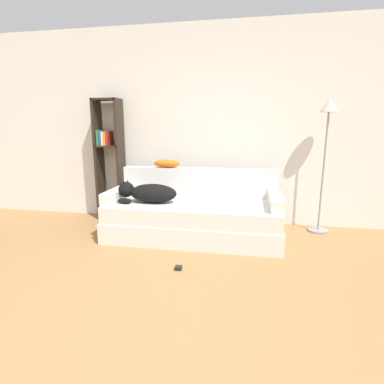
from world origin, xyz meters
name	(u,v)px	position (x,y,z in m)	size (l,w,h in m)	color
ground_plane	(129,344)	(0.00, 0.00, 0.00)	(20.00, 20.00, 0.00)	#9E7042
wall_back	(198,127)	(0.00, 2.70, 1.35)	(7.61, 0.06, 2.70)	silver
couch	(193,220)	(0.07, 1.95, 0.22)	(2.09, 0.93, 0.44)	silver
couch_backrest	(199,182)	(0.07, 2.34, 0.63)	(2.05, 0.15, 0.37)	silver
couch_arm_left	(118,194)	(-0.90, 1.94, 0.51)	(0.15, 0.74, 0.14)	silver
couch_arm_right	(276,200)	(1.04, 1.94, 0.51)	(0.15, 0.74, 0.14)	silver
dog	(148,193)	(-0.48, 1.86, 0.56)	(0.73, 0.32, 0.26)	black
laptop	(201,204)	(0.17, 1.85, 0.45)	(0.36, 0.28, 0.02)	silver
throw_pillow	(167,163)	(-0.36, 2.33, 0.87)	(0.36, 0.15, 0.11)	orange
bookshelf	(109,154)	(-1.28, 2.52, 0.97)	(0.37, 0.26, 1.73)	#2D2319
floor_lamp	(327,129)	(1.65, 2.44, 1.32)	(0.25, 0.25, 1.69)	gray
power_adapter	(178,268)	(0.08, 1.04, 0.02)	(0.06, 0.06, 0.03)	black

